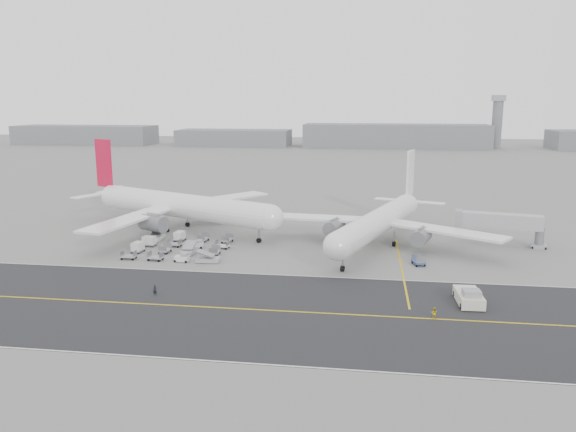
# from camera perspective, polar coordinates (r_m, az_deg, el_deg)

# --- Properties ---
(ground) EXTENTS (700.00, 700.00, 0.00)m
(ground) POSITION_cam_1_polar(r_m,az_deg,el_deg) (96.26, -6.57, -5.34)
(ground) COLOR gray
(ground) RESTS_ON ground
(taxiway) EXTENTS (220.00, 59.00, 0.03)m
(taxiway) POSITION_cam_1_polar(r_m,az_deg,el_deg) (78.58, -6.31, -9.28)
(taxiway) COLOR #2A2A2C
(taxiway) RESTS_ON ground
(horizon_buildings) EXTENTS (520.00, 28.00, 28.00)m
(horizon_buildings) POSITION_cam_1_polar(r_m,az_deg,el_deg) (350.18, 9.13, 6.91)
(horizon_buildings) COLOR slate
(horizon_buildings) RESTS_ON ground
(control_tower) EXTENTS (7.00, 7.00, 31.25)m
(control_tower) POSITION_cam_1_polar(r_m,az_deg,el_deg) (362.33, 20.47, 9.06)
(control_tower) COLOR slate
(control_tower) RESTS_ON ground
(airliner_a) EXTENTS (51.81, 50.53, 19.02)m
(airliner_a) POSITION_cam_1_polar(r_m,az_deg,el_deg) (125.48, -11.15, 1.09)
(airliner_a) COLOR white
(airliner_a) RESTS_ON ground
(airliner_b) EXTENTS (46.65, 47.53, 17.04)m
(airliner_b) POSITION_cam_1_polar(r_m,az_deg,el_deg) (111.33, 9.34, -0.47)
(airliner_b) COLOR white
(airliner_b) RESTS_ON ground
(pushback_tug) EXTENTS (3.48, 8.82, 2.51)m
(pushback_tug) POSITION_cam_1_polar(r_m,az_deg,el_deg) (83.21, 17.91, -7.84)
(pushback_tug) COLOR beige
(pushback_tug) RESTS_ON ground
(jet_bridge) EXTENTS (17.42, 6.58, 6.50)m
(jet_bridge) POSITION_cam_1_polar(r_m,az_deg,el_deg) (117.68, 20.74, -0.62)
(jet_bridge) COLOR gray
(jet_bridge) RESTS_ON ground
(gse_cluster) EXTENTS (23.49, 22.70, 2.05)m
(gse_cluster) POSITION_cam_1_polar(r_m,az_deg,el_deg) (109.01, -10.80, -3.44)
(gse_cluster) COLOR #9E9EA4
(gse_cluster) RESTS_ON ground
(stray_dolly) EXTENTS (2.39, 3.15, 1.72)m
(stray_dolly) POSITION_cam_1_polar(r_m,az_deg,el_deg) (100.29, 13.10, -4.87)
(stray_dolly) COLOR silver
(stray_dolly) RESTS_ON ground
(ground_crew_a) EXTENTS (0.60, 0.40, 1.63)m
(ground_crew_a) POSITION_cam_1_polar(r_m,az_deg,el_deg) (84.91, -13.36, -7.34)
(ground_crew_a) COLOR black
(ground_crew_a) RESTS_ON ground
(ground_crew_b) EXTENTS (0.91, 0.81, 1.56)m
(ground_crew_b) POSITION_cam_1_polar(r_m,az_deg,el_deg) (76.76, 14.62, -9.50)
(ground_crew_b) COLOR gold
(ground_crew_b) RESTS_ON ground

